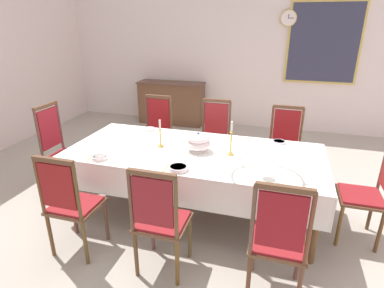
# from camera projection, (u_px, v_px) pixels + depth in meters

# --- Properties ---
(ground) EXTENTS (7.61, 6.72, 0.04)m
(ground) POSITION_uv_depth(u_px,v_px,m) (197.00, 206.00, 3.89)
(ground) COLOR #ADA397
(back_wall) EXTENTS (7.61, 0.08, 3.31)m
(back_wall) POSITION_uv_depth(u_px,v_px,m) (243.00, 46.00, 6.31)
(back_wall) COLOR silver
(back_wall) RESTS_ON ground
(dining_table) EXTENTS (2.79, 1.24, 0.78)m
(dining_table) POSITION_uv_depth(u_px,v_px,m) (194.00, 156.00, 3.52)
(dining_table) COLOR brown
(dining_table) RESTS_ON ground
(tablecloth) EXTENTS (2.81, 1.26, 0.35)m
(tablecloth) POSITION_uv_depth(u_px,v_px,m) (194.00, 157.00, 3.52)
(tablecloth) COLOR white
(tablecloth) RESTS_ON dining_table
(chair_south_a) EXTENTS (0.44, 0.42, 1.06)m
(chair_south_a) POSITION_uv_depth(u_px,v_px,m) (71.00, 202.00, 2.90)
(chair_south_a) COLOR brown
(chair_south_a) RESTS_ON ground
(chair_north_a) EXTENTS (0.44, 0.42, 1.10)m
(chair_north_a) POSITION_uv_depth(u_px,v_px,m) (156.00, 132.00, 4.72)
(chair_north_a) COLOR brown
(chair_north_a) RESTS_ON ground
(chair_south_b) EXTENTS (0.44, 0.42, 1.07)m
(chair_south_b) POSITION_uv_depth(u_px,v_px,m) (160.00, 219.00, 2.66)
(chair_south_b) COLOR brown
(chair_south_b) RESTS_ON ground
(chair_north_b) EXTENTS (0.44, 0.42, 1.10)m
(chair_north_b) POSITION_uv_depth(u_px,v_px,m) (214.00, 138.00, 4.48)
(chair_north_b) COLOR brown
(chair_north_b) RESTS_ON ground
(chair_south_c) EXTENTS (0.44, 0.42, 1.10)m
(chair_south_c) POSITION_uv_depth(u_px,v_px,m) (278.00, 239.00, 2.40)
(chair_south_c) COLOR brown
(chair_south_c) RESTS_ON ground
(chair_north_c) EXTENTS (0.44, 0.42, 1.08)m
(chair_north_c) POSITION_uv_depth(u_px,v_px,m) (284.00, 145.00, 4.22)
(chair_north_c) COLOR brown
(chair_north_c) RESTS_ON ground
(chair_head_west) EXTENTS (0.42, 0.44, 1.17)m
(chair_head_west) POSITION_uv_depth(u_px,v_px,m) (60.00, 148.00, 4.04)
(chair_head_west) COLOR brown
(chair_head_west) RESTS_ON ground
(chair_head_east) EXTENTS (0.42, 0.44, 1.15)m
(chair_head_east) POSITION_uv_depth(u_px,v_px,m) (370.00, 189.00, 3.08)
(chair_head_east) COLOR brown
(chair_head_east) RESTS_ON ground
(soup_tureen) EXTENTS (0.28, 0.28, 0.22)m
(soup_tureen) POSITION_uv_depth(u_px,v_px,m) (198.00, 142.00, 3.44)
(soup_tureen) COLOR white
(soup_tureen) RESTS_ON tablecloth
(candlestick_west) EXTENTS (0.07, 0.07, 0.32)m
(candlestick_west) POSITION_uv_depth(u_px,v_px,m) (160.00, 136.00, 3.55)
(candlestick_west) COLOR gold
(candlestick_west) RESTS_ON tablecloth
(candlestick_east) EXTENTS (0.07, 0.07, 0.38)m
(candlestick_east) POSITION_uv_depth(u_px,v_px,m) (231.00, 141.00, 3.32)
(candlestick_east) COLOR gold
(candlestick_east) RESTS_ON tablecloth
(bowl_near_left) EXTENTS (0.19, 0.19, 0.04)m
(bowl_near_left) POSITION_uv_depth(u_px,v_px,m) (178.00, 168.00, 3.03)
(bowl_near_left) COLOR white
(bowl_near_left) RESTS_ON tablecloth
(bowl_near_right) EXTENTS (0.17, 0.17, 0.03)m
(bowl_near_right) POSITION_uv_depth(u_px,v_px,m) (100.00, 157.00, 3.27)
(bowl_near_right) COLOR white
(bowl_near_right) RESTS_ON tablecloth
(bowl_far_left) EXTENTS (0.16, 0.16, 0.03)m
(bowl_far_left) POSITION_uv_depth(u_px,v_px,m) (149.00, 129.00, 4.12)
(bowl_far_left) COLOR white
(bowl_far_left) RESTS_ON tablecloth
(bowl_far_right) EXTENTS (0.15, 0.15, 0.03)m
(bowl_far_right) POSITION_uv_depth(u_px,v_px,m) (279.00, 142.00, 3.70)
(bowl_far_right) COLOR white
(bowl_far_right) RESTS_ON tablecloth
(spoon_primary) EXTENTS (0.04, 0.18, 0.01)m
(spoon_primary) POSITION_uv_depth(u_px,v_px,m) (167.00, 167.00, 3.09)
(spoon_primary) COLOR gold
(spoon_primary) RESTS_ON tablecloth
(spoon_secondary) EXTENTS (0.05, 0.18, 0.01)m
(spoon_secondary) POSITION_uv_depth(u_px,v_px,m) (91.00, 156.00, 3.33)
(spoon_secondary) COLOR gold
(spoon_secondary) RESTS_ON tablecloth
(sideboard) EXTENTS (1.44, 0.48, 0.90)m
(sideboard) POSITION_uv_depth(u_px,v_px,m) (171.00, 103.00, 6.86)
(sideboard) COLOR brown
(sideboard) RESTS_ON ground
(mounted_clock) EXTENTS (0.30, 0.06, 0.30)m
(mounted_clock) POSITION_uv_depth(u_px,v_px,m) (289.00, 18.00, 5.83)
(mounted_clock) COLOR #D1B251
(framed_painting) EXTENTS (1.30, 0.05, 1.48)m
(framed_painting) POSITION_uv_depth(u_px,v_px,m) (324.00, 43.00, 5.82)
(framed_painting) COLOR #D1B251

